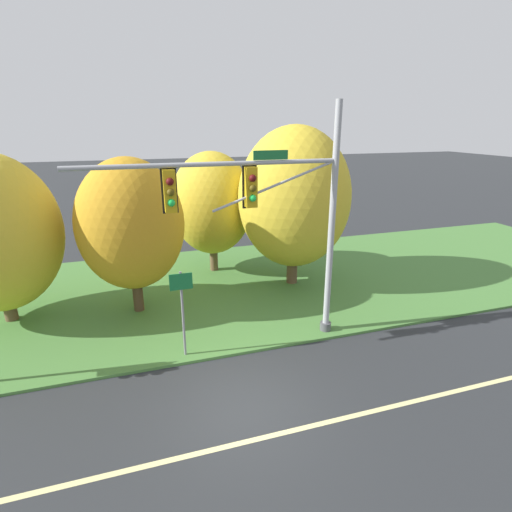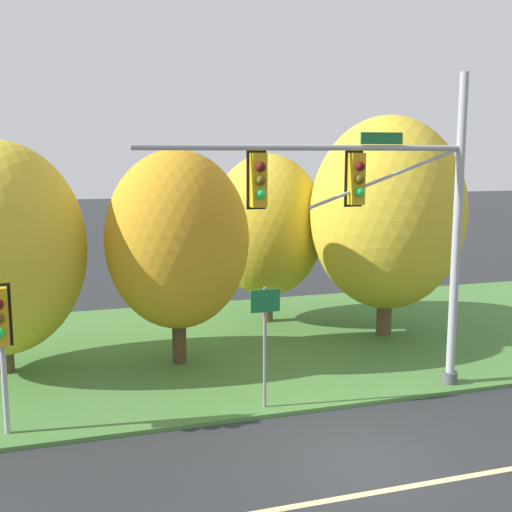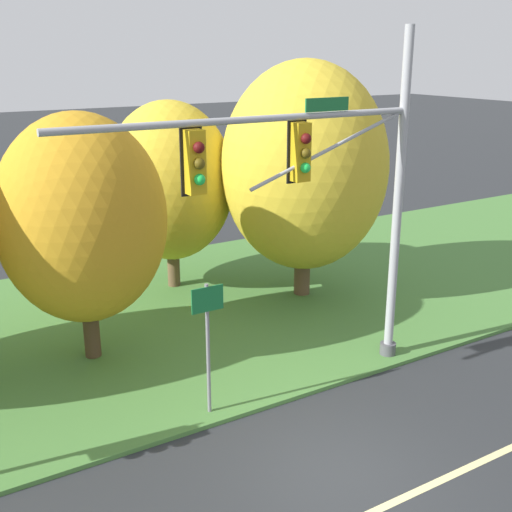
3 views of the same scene
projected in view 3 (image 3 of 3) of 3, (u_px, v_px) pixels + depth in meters
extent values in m
plane|color=#282B2D|center=(337.00, 471.00, 11.96)|extent=(160.00, 160.00, 0.00)
cube|color=beige|center=(381.00, 508.00, 10.98)|extent=(36.00, 0.16, 0.01)
cube|color=#477A38|center=(161.00, 318.00, 18.66)|extent=(48.00, 11.50, 0.10)
cylinder|color=#9EA0A5|center=(398.00, 202.00, 15.16)|extent=(0.22, 0.22, 7.93)
cylinder|color=#4C4C51|center=(388.00, 348.00, 16.32)|extent=(0.40, 0.40, 0.30)
cylinder|color=#9EA0A5|center=(250.00, 120.00, 12.50)|extent=(8.12, 0.14, 0.14)
cylinder|color=#9EA0A5|center=(332.00, 148.00, 13.72)|extent=(4.08, 0.08, 1.48)
cube|color=gold|center=(301.00, 152.00, 13.33)|extent=(0.34, 0.28, 1.22)
cube|color=black|center=(296.00, 151.00, 13.46)|extent=(0.46, 0.04, 1.34)
sphere|color=#4C0C0C|center=(306.00, 139.00, 13.09)|extent=(0.22, 0.22, 0.22)
sphere|color=#51420C|center=(306.00, 153.00, 13.18)|extent=(0.22, 0.22, 0.22)
sphere|color=green|center=(305.00, 168.00, 13.27)|extent=(0.22, 0.22, 0.22)
cube|color=gold|center=(195.00, 162.00, 12.12)|extent=(0.34, 0.28, 1.22)
cube|color=black|center=(191.00, 161.00, 12.25)|extent=(0.46, 0.04, 1.34)
sphere|color=#4C0C0C|center=(199.00, 148.00, 11.89)|extent=(0.22, 0.22, 0.22)
sphere|color=#51420C|center=(199.00, 164.00, 11.98)|extent=(0.22, 0.22, 0.22)
sphere|color=green|center=(200.00, 179.00, 12.07)|extent=(0.22, 0.22, 0.22)
cube|color=#196B33|center=(327.00, 104.00, 13.30)|extent=(1.10, 0.04, 0.28)
cylinder|color=slate|center=(208.00, 350.00, 13.32)|extent=(0.08, 0.08, 2.91)
cube|color=#197238|center=(207.00, 299.00, 12.95)|extent=(0.71, 0.03, 0.53)
cylinder|color=#4C3823|center=(90.00, 310.00, 15.90)|extent=(0.40, 0.40, 2.47)
ellipsoid|color=#C68C1E|center=(82.00, 219.00, 15.18)|extent=(4.03, 4.03, 5.04)
cylinder|color=brown|center=(173.00, 251.00, 20.80)|extent=(0.40, 0.40, 2.37)
ellipsoid|color=gold|center=(170.00, 181.00, 20.10)|extent=(4.01, 4.01, 5.01)
cylinder|color=brown|center=(303.00, 253.00, 20.05)|extent=(0.50, 0.50, 2.68)
ellipsoid|color=gold|center=(305.00, 167.00, 19.22)|extent=(5.01, 5.01, 6.26)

